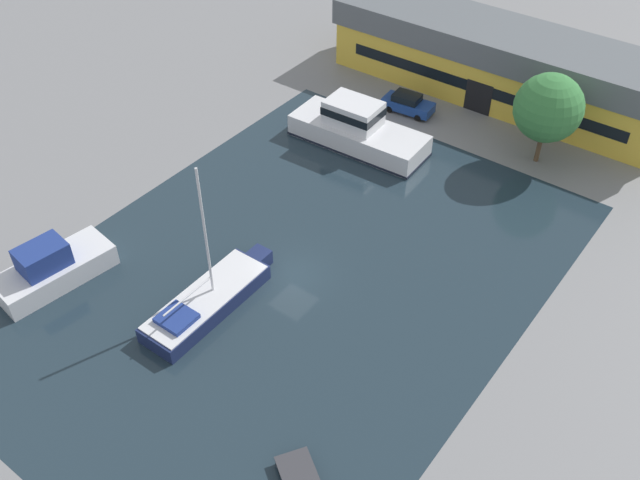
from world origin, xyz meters
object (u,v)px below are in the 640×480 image
cabin_boat (52,268)px  sailboat_moored (208,300)px  warehouse_building (500,63)px  motor_cruiser (357,130)px  quay_tree_near_building (548,108)px  parked_car (408,103)px

cabin_boat → sailboat_moored: bearing=32.1°
warehouse_building → motor_cruiser: bearing=-111.8°
warehouse_building → quay_tree_near_building: (7.22, -7.18, 1.60)m
quay_tree_near_building → parked_car: (-11.88, 0.04, -3.88)m
parked_car → motor_cruiser: 6.70m
parked_car → cabin_boat: cabin_boat is taller
quay_tree_near_building → parked_car: size_ratio=1.63×
quay_tree_near_building → sailboat_moored: (-9.46, -26.89, -4.09)m
warehouse_building → sailboat_moored: bearing=-94.5°
motor_cruiser → cabin_boat: 25.37m
warehouse_building → sailboat_moored: size_ratio=2.98×
parked_car → motor_cruiser: bearing=-11.5°
motor_cruiser → cabin_boat: size_ratio=1.47×
motor_cruiser → parked_car: bearing=-8.4°
warehouse_building → parked_car: size_ratio=6.78×
quay_tree_near_building → cabin_boat: 36.64m
parked_car → motor_cruiser: (-0.66, -6.65, 0.51)m
quay_tree_near_building → motor_cruiser: (-12.53, -6.61, -3.37)m
warehouse_building → motor_cruiser: size_ratio=2.67×
parked_car → sailboat_moored: sailboat_moored is taller
warehouse_building → parked_car: (-4.66, -7.14, -2.28)m
parked_car → quay_tree_near_building: bearing=84.0°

